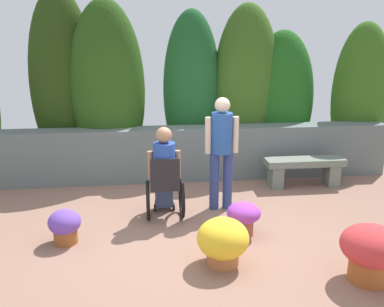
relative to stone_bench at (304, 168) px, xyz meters
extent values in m
plane|color=#8C6755|center=(-2.06, -1.46, -0.32)|extent=(11.51, 11.51, 0.00)
cube|color=slate|center=(-2.06, 0.63, 0.15)|extent=(7.53, 0.45, 0.95)
ellipsoid|color=#253C11|center=(-4.14, 1.32, 1.34)|extent=(1.20, 0.84, 3.33)
ellipsoid|color=#264B14|center=(-3.33, 1.07, 1.25)|extent=(1.32, 0.92, 3.14)
ellipsoid|color=#1C5425|center=(-1.79, 1.31, 1.17)|extent=(1.08, 0.75, 2.98)
ellipsoid|color=#355B1B|center=(-0.76, 1.27, 1.22)|extent=(1.25, 0.87, 3.09)
ellipsoid|color=#1D5818|center=(-0.07, 1.25, 0.99)|extent=(1.26, 0.88, 2.62)
ellipsoid|color=#33601A|center=(1.48, 1.12, 1.06)|extent=(1.13, 0.79, 2.77)
cube|color=slate|center=(-0.50, 0.00, -0.13)|extent=(0.20, 0.31, 0.38)
cube|color=slate|center=(0.50, 0.00, -0.13)|extent=(0.20, 0.31, 0.38)
cube|color=slate|center=(0.00, 0.00, 0.11)|extent=(1.35, 0.36, 0.11)
cube|color=black|center=(-2.44, -1.03, 0.18)|extent=(0.40, 0.40, 0.06)
cube|color=black|center=(-2.44, -1.21, 0.41)|extent=(0.40, 0.04, 0.40)
cube|color=black|center=(-2.44, -0.71, -0.22)|extent=(0.28, 0.12, 0.03)
torus|color=black|center=(-2.68, -1.03, -0.04)|extent=(0.05, 0.56, 0.56)
torus|color=black|center=(-2.20, -1.03, -0.04)|extent=(0.05, 0.56, 0.56)
cylinder|color=black|center=(-2.58, -0.78, -0.27)|extent=(0.03, 0.10, 0.10)
cylinder|color=black|center=(-2.30, -0.78, -0.27)|extent=(0.03, 0.10, 0.10)
cube|color=#3C4C72|center=(-2.44, -0.93, 0.29)|extent=(0.30, 0.40, 0.16)
cube|color=#3C4C72|center=(-2.44, -0.73, -0.06)|extent=(0.26, 0.14, 0.43)
cylinder|color=#2749A5|center=(-2.44, -1.05, 0.54)|extent=(0.30, 0.30, 0.50)
cylinder|color=#A77858|center=(-2.63, -0.99, 0.46)|extent=(0.08, 0.08, 0.40)
cylinder|color=#A77858|center=(-2.25, -0.99, 0.46)|extent=(0.08, 0.08, 0.40)
sphere|color=#A77858|center=(-2.44, -1.05, 0.90)|extent=(0.22, 0.22, 0.22)
cylinder|color=navy|center=(-1.70, -0.79, 0.11)|extent=(0.14, 0.14, 0.87)
cylinder|color=navy|center=(-1.50, -0.79, 0.11)|extent=(0.14, 0.14, 0.87)
cylinder|color=#265099|center=(-1.60, -0.79, 0.84)|extent=(0.30, 0.30, 0.59)
cylinder|color=beige|center=(-1.80, -0.79, 0.81)|extent=(0.09, 0.09, 0.53)
cylinder|color=beige|center=(-1.40, -0.79, 0.81)|extent=(0.09, 0.09, 0.53)
sphere|color=beige|center=(-1.60, -0.79, 1.24)|extent=(0.22, 0.22, 0.22)
cylinder|color=#945126|center=(-3.72, -1.64, -0.23)|extent=(0.29, 0.29, 0.20)
ellipsoid|color=#1F6A26|center=(-3.72, -1.64, -0.09)|extent=(0.32, 0.32, 0.11)
ellipsoid|color=#6C45B5|center=(-3.72, -1.64, -0.04)|extent=(0.41, 0.41, 0.31)
cylinder|color=#B26639|center=(-1.86, -2.37, -0.22)|extent=(0.36, 0.36, 0.20)
ellipsoid|color=#164822|center=(-1.86, -2.37, -0.07)|extent=(0.40, 0.40, 0.16)
ellipsoid|color=yellow|center=(-1.86, -2.37, 0.00)|extent=(0.59, 0.59, 0.46)
cylinder|color=#A65425|center=(-0.38, -2.87, -0.18)|extent=(0.42, 0.42, 0.29)
ellipsoid|color=#276F22|center=(-0.38, -2.87, 0.02)|extent=(0.46, 0.46, 0.15)
ellipsoid|color=red|center=(-0.38, -2.87, 0.09)|extent=(0.65, 0.65, 0.42)
cylinder|color=#964C3B|center=(-1.46, -1.68, -0.20)|extent=(0.26, 0.26, 0.24)
ellipsoid|color=#174125|center=(-1.46, -1.68, -0.05)|extent=(0.29, 0.29, 0.09)
ellipsoid|color=purple|center=(-1.46, -1.68, -0.01)|extent=(0.44, 0.44, 0.26)
camera|label=1|loc=(-2.69, -6.56, 2.20)|focal=39.22mm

